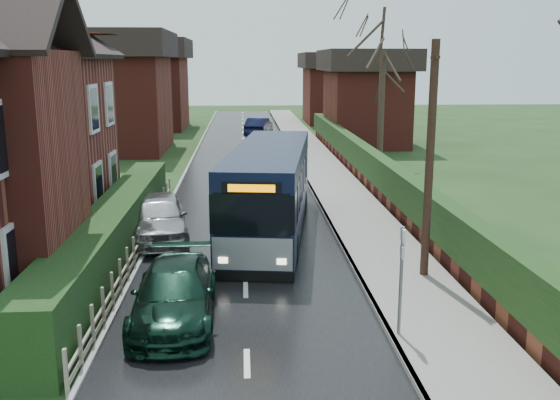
{
  "coord_description": "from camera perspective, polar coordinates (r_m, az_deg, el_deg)",
  "views": [
    {
      "loc": [
        -0.03,
        -13.12,
        5.75
      ],
      "look_at": [
        1.04,
        4.52,
        1.8
      ],
      "focal_mm": 40.0,
      "sensor_mm": 36.0,
      "label": 1
    }
  ],
  "objects": [
    {
      "name": "ground",
      "position": [
        14.33,
        -3.11,
        -11.08
      ],
      "size": [
        140.0,
        140.0,
        0.0
      ],
      "primitive_type": "plane",
      "color": "#2C491F",
      "rests_on": "ground"
    },
    {
      "name": "road",
      "position": [
        23.83,
        -3.28,
        -1.36
      ],
      "size": [
        6.0,
        100.0,
        0.02
      ],
      "primitive_type": "cube",
      "color": "black",
      "rests_on": "ground"
    },
    {
      "name": "pavement",
      "position": [
        24.19,
        6.84,
        -1.07
      ],
      "size": [
        2.5,
        100.0,
        0.14
      ],
      "primitive_type": "cube",
      "color": "slate",
      "rests_on": "ground"
    },
    {
      "name": "kerb_right",
      "position": [
        24.01,
        4.02,
        -1.12
      ],
      "size": [
        0.12,
        100.0,
        0.14
      ],
      "primitive_type": "cube",
      "color": "gray",
      "rests_on": "ground"
    },
    {
      "name": "kerb_left",
      "position": [
        24.01,
        -10.58,
        -1.35
      ],
      "size": [
        0.12,
        100.0,
        0.1
      ],
      "primitive_type": "cube",
      "color": "gray",
      "rests_on": "ground"
    },
    {
      "name": "front_hedge",
      "position": [
        19.18,
        -14.99,
        -2.8
      ],
      "size": [
        1.2,
        16.0,
        1.6
      ],
      "primitive_type": "cube",
      "color": "black",
      "rests_on": "ground"
    },
    {
      "name": "picket_fence",
      "position": [
        19.14,
        -12.72,
        -3.8
      ],
      "size": [
        0.1,
        16.0,
        0.9
      ],
      "primitive_type": null,
      "color": "gray",
      "rests_on": "ground"
    },
    {
      "name": "right_wall_hedge",
      "position": [
        24.31,
        10.49,
        1.17
      ],
      "size": [
        0.6,
        50.0,
        1.8
      ],
      "color": "maroon",
      "rests_on": "ground"
    },
    {
      "name": "bus",
      "position": [
        20.9,
        -0.97,
        0.78
      ],
      "size": [
        3.56,
        9.99,
        2.97
      ],
      "rotation": [
        0.0,
        0.0,
        -0.14
      ],
      "color": "black",
      "rests_on": "ground"
    },
    {
      "name": "car_silver",
      "position": [
        20.75,
        -11.02,
        -1.56
      ],
      "size": [
        2.42,
        4.67,
        1.52
      ],
      "primitive_type": "imported",
      "rotation": [
        0.0,
        0.0,
        0.14
      ],
      "color": "#B0AFB4",
      "rests_on": "ground"
    },
    {
      "name": "car_green",
      "position": [
        14.34,
        -9.62,
        -8.48
      ],
      "size": [
        1.84,
        4.41,
        1.27
      ],
      "primitive_type": "imported",
      "rotation": [
        0.0,
        0.0,
        0.01
      ],
      "color": "black",
      "rests_on": "ground"
    },
    {
      "name": "car_distant",
      "position": [
        48.87,
        -1.95,
        6.7
      ],
      "size": [
        2.42,
        4.64,
        1.46
      ],
      "primitive_type": "imported",
      "rotation": [
        0.0,
        0.0,
        2.93
      ],
      "color": "black",
      "rests_on": "ground"
    },
    {
      "name": "bus_stop_sign",
      "position": [
        13.11,
        11.05,
        -5.97
      ],
      "size": [
        0.09,
        0.37,
        2.48
      ],
      "rotation": [
        0.0,
        0.0,
        -0.09
      ],
      "color": "slate",
      "rests_on": "ground"
    },
    {
      "name": "telegraph_pole",
      "position": [
        16.61,
        13.52,
        3.35
      ],
      "size": [
        0.22,
        0.81,
        6.29
      ],
      "rotation": [
        0.0,
        0.0,
        -0.08
      ],
      "color": "black",
      "rests_on": "ground"
    },
    {
      "name": "tree_right_far",
      "position": [
        34.46,
        9.45,
        14.06
      ],
      "size": [
        4.66,
        4.66,
        9.0
      ],
      "color": "#31251D",
      "rests_on": "ground"
    }
  ]
}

